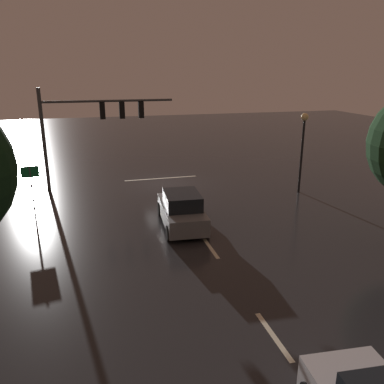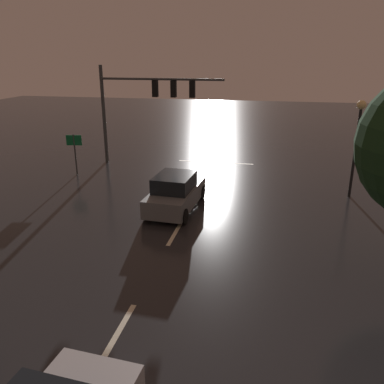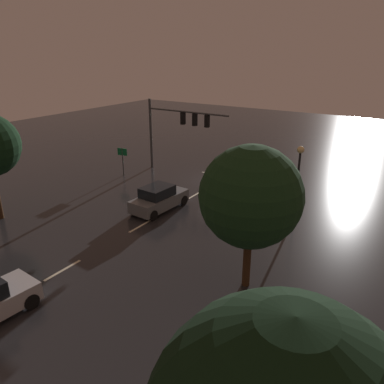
{
  "view_description": "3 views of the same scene",
  "coord_description": "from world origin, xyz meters",
  "px_view_note": "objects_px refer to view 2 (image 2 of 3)",
  "views": [
    {
      "loc": [
        4.63,
        24.43,
        7.2
      ],
      "look_at": [
        -0.12,
        6.56,
        1.4
      ],
      "focal_mm": 36.61,
      "sensor_mm": 36.0,
      "label": 1
    },
    {
      "loc": [
        -3.57,
        24.01,
        6.79
      ],
      "look_at": [
        -0.24,
        7.71,
        1.01
      ],
      "focal_mm": 36.95,
      "sensor_mm": 36.0,
      "label": 2
    },
    {
      "loc": [
        -14.05,
        25.99,
        10.22
      ],
      "look_at": [
        -0.62,
        5.14,
        0.81
      ],
      "focal_mm": 35.17,
      "sensor_mm": 36.0,
      "label": 3
    }
  ],
  "objects_px": {
    "route_sign": "(74,146)",
    "street_lamp_left_kerb": "(358,130)",
    "traffic_signal_assembly": "(146,97)",
    "car_approaching": "(176,193)"
  },
  "relations": [
    {
      "from": "street_lamp_left_kerb",
      "to": "route_sign",
      "type": "relative_size",
      "value": 1.96
    },
    {
      "from": "traffic_signal_assembly",
      "to": "street_lamp_left_kerb",
      "type": "relative_size",
      "value": 1.65
    },
    {
      "from": "car_approaching",
      "to": "route_sign",
      "type": "xyz_separation_m",
      "value": [
        7.14,
        -4.26,
        0.97
      ]
    },
    {
      "from": "street_lamp_left_kerb",
      "to": "car_approaching",
      "type": "bearing_deg",
      "value": 22.9
    },
    {
      "from": "car_approaching",
      "to": "street_lamp_left_kerb",
      "type": "distance_m",
      "value": 9.29
    },
    {
      "from": "car_approaching",
      "to": "route_sign",
      "type": "height_order",
      "value": "route_sign"
    },
    {
      "from": "route_sign",
      "to": "street_lamp_left_kerb",
      "type": "bearing_deg",
      "value": 177.07
    },
    {
      "from": "car_approaching",
      "to": "route_sign",
      "type": "bearing_deg",
      "value": -30.83
    },
    {
      "from": "traffic_signal_assembly",
      "to": "street_lamp_left_kerb",
      "type": "bearing_deg",
      "value": 161.05
    },
    {
      "from": "traffic_signal_assembly",
      "to": "car_approaching",
      "type": "relative_size",
      "value": 1.78
    }
  ]
}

